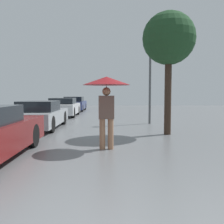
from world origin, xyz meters
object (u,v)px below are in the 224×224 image
pedestrian (106,89)px  street_lamp (150,70)px  parked_car_second (40,115)px  parked_car_third (63,107)px  tree (169,40)px  parked_car_farthest (74,104)px

pedestrian → street_lamp: 6.13m
pedestrian → parked_car_second: bearing=124.7°
parked_car_third → tree: tree is taller
parked_car_third → tree: (5.07, -7.48, 2.79)m
parked_car_second → parked_car_third: parked_car_third is taller
pedestrian → tree: (2.19, 2.39, 1.79)m
pedestrian → street_lamp: (2.09, 5.67, 1.02)m
parked_car_farthest → tree: tree is taller
parked_car_second → parked_car_farthest: 11.25m
pedestrian → parked_car_farthest: (-2.90, 15.34, -1.01)m
street_lamp → parked_car_third: bearing=139.8°
pedestrian → street_lamp: street_lamp is taller
tree → street_lamp: bearing=91.7°
parked_car_second → parked_car_third: bearing=90.5°
parked_car_second → street_lamp: street_lamp is taller
pedestrian → parked_car_farthest: bearing=100.7°
parked_car_farthest → street_lamp: street_lamp is taller
parked_car_third → street_lamp: bearing=-40.2°
pedestrian → parked_car_farthest: pedestrian is taller
parked_car_second → pedestrian: bearing=-55.3°
parked_car_farthest → parked_car_third: bearing=-89.9°
parked_car_second → parked_car_farthest: bearing=90.3°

